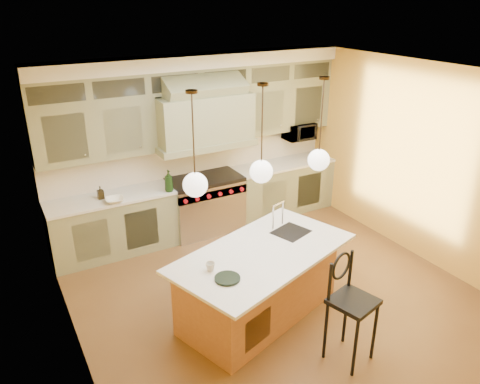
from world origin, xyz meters
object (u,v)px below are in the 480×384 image
kitchen_island (260,282)px  counter_stool (350,302)px  microwave (299,131)px  range (205,204)px

kitchen_island → counter_stool: 1.23m
microwave → counter_stool: bearing=-117.7°
range → counter_stool: size_ratio=0.95×
kitchen_island → microwave: bearing=28.6°
kitchen_island → microwave: (2.34, 2.50, 0.98)m
range → kitchen_island: bearing=-99.4°
range → counter_stool: counter_stool is taller
range → microwave: 2.18m
range → kitchen_island: (-0.39, -2.39, -0.01)m
range → counter_stool: (0.05, -3.51, 0.24)m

